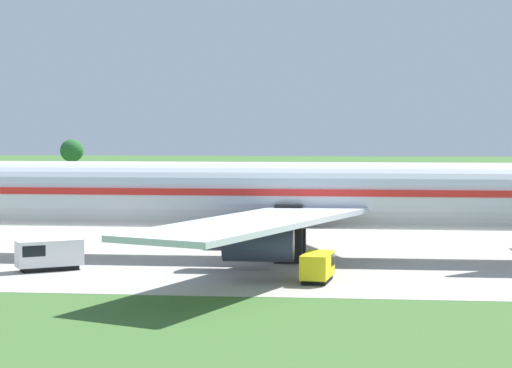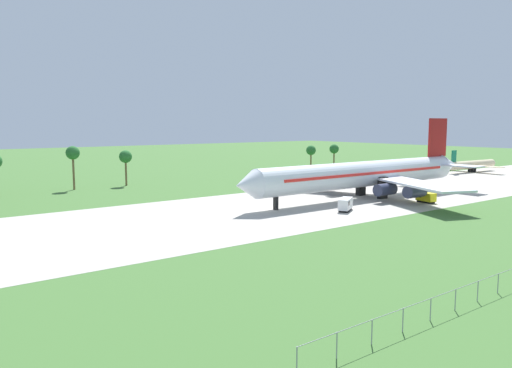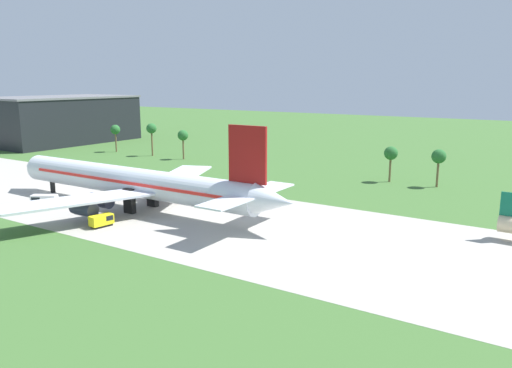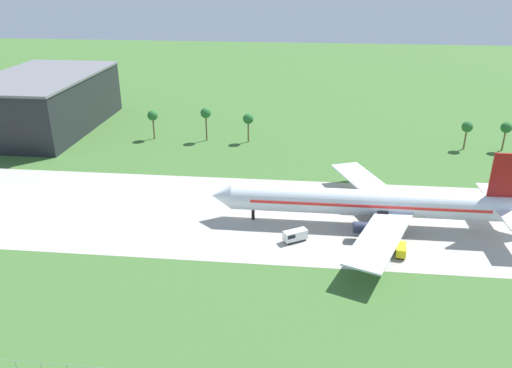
{
  "view_description": "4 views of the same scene",
  "coord_description": "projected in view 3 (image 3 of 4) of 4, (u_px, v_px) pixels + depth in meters",
  "views": [
    {
      "loc": [
        36.93,
        -85.56,
        11.8
      ],
      "look_at": [
        28.47,
        -2.28,
        6.7
      ],
      "focal_mm": 65.0,
      "sensor_mm": 36.0,
      "label": 1
    },
    {
      "loc": [
        -62.29,
        -79.43,
        17.46
      ],
      "look_at": [
        -3.22,
        -2.28,
        5.7
      ],
      "focal_mm": 35.0,
      "sensor_mm": 36.0,
      "label": 2
    },
    {
      "loc": [
        106.62,
        -74.48,
        26.59
      ],
      "look_at": [
        60.16,
        -2.28,
        8.7
      ],
      "focal_mm": 35.0,
      "sensor_mm": 36.0,
      "label": 3
    },
    {
      "loc": [
        13.7,
        -108.22,
        55.93
      ],
      "look_at": [
        1.78,
        5.0,
        6.0
      ],
      "focal_mm": 35.0,
      "sensor_mm": 36.0,
      "label": 4
    }
  ],
  "objects": [
    {
      "name": "baggage_tug",
      "position": [
        102.0,
        220.0,
        92.21
      ],
      "size": [
        2.58,
        4.48,
        2.24
      ],
      "color": "black",
      "rests_on": "ground_plane"
    },
    {
      "name": "ground_plane",
      "position": [
        57.0,
        190.0,
        123.22
      ],
      "size": [
        600.0,
        600.0,
        0.0
      ],
      "primitive_type": "plane",
      "color": "#3D662D"
    },
    {
      "name": "taxiway_strip",
      "position": [
        57.0,
        190.0,
        123.22
      ],
      "size": [
        320.0,
        44.0,
        0.02
      ],
      "color": "#A8A399",
      "rests_on": "ground_plane"
    },
    {
      "name": "jet_airliner",
      "position": [
        136.0,
        182.0,
        104.22
      ],
      "size": [
        75.69,
        56.56,
        18.91
      ],
      "color": "silver",
      "rests_on": "ground_plane"
    },
    {
      "name": "palm_tree_row",
      "position": [
        235.0,
        139.0,
        158.34
      ],
      "size": [
        121.28,
        3.6,
        11.64
      ],
      "color": "brown",
      "rests_on": "ground_plane"
    },
    {
      "name": "catering_van",
      "position": [
        44.0,
        200.0,
        106.83
      ],
      "size": [
        5.61,
        4.47,
        2.56
      ],
      "color": "black",
      "rests_on": "ground_plane"
    },
    {
      "name": "terminal_building",
      "position": [
        60.0,
        119.0,
        216.75
      ],
      "size": [
        36.72,
        61.2,
        19.83
      ],
      "color": "black",
      "rests_on": "ground_plane"
    }
  ]
}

